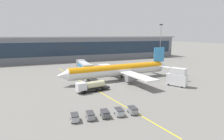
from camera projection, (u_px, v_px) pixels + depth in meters
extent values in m
plane|color=slate|center=(106.00, 85.00, 66.65)|extent=(700.00, 700.00, 0.00)
cube|color=yellow|center=(89.00, 86.00, 66.16)|extent=(9.45, 79.51, 0.01)
cube|color=slate|center=(43.00, 50.00, 124.46)|extent=(196.25, 17.66, 15.43)
cube|color=#1E2D42|center=(44.00, 50.00, 116.29)|extent=(190.36, 0.16, 8.64)
cube|color=#99999E|center=(42.00, 37.00, 122.98)|extent=(200.17, 18.02, 1.00)
cylinder|color=white|center=(119.00, 70.00, 74.14)|extent=(40.76, 6.77, 4.20)
cylinder|color=orange|center=(119.00, 69.00, 74.07)|extent=(39.94, 6.55, 4.03)
cone|color=white|center=(63.00, 76.00, 64.42)|extent=(4.44, 4.25, 3.99)
cone|color=white|center=(162.00, 65.00, 83.87)|extent=(5.25, 3.88, 3.57)
cube|color=#388CD1|center=(159.00, 55.00, 82.02)|extent=(5.47, 0.71, 6.29)
cube|color=white|center=(164.00, 67.00, 78.96)|extent=(2.42, 6.83, 0.24)
cube|color=white|center=(152.00, 64.00, 86.31)|extent=(2.42, 6.83, 0.24)
cube|color=white|center=(138.00, 76.00, 65.56)|extent=(5.87, 17.31, 0.40)
cube|color=white|center=(110.00, 67.00, 84.17)|extent=(5.87, 17.31, 0.40)
cylinder|color=#939399|center=(130.00, 78.00, 68.06)|extent=(3.37, 2.51, 2.31)
cylinder|color=#939399|center=(111.00, 71.00, 81.30)|extent=(3.37, 2.51, 2.31)
cylinder|color=black|center=(83.00, 83.00, 68.21)|extent=(1.02, 0.46, 1.00)
cylinder|color=slate|center=(83.00, 80.00, 68.06)|extent=(0.20, 0.20, 1.65)
cylinder|color=black|center=(127.00, 79.00, 74.16)|extent=(1.02, 0.46, 1.00)
cylinder|color=slate|center=(127.00, 77.00, 74.01)|extent=(0.20, 0.20, 1.65)
cylinder|color=black|center=(122.00, 77.00, 77.47)|extent=(1.02, 0.46, 1.00)
cylinder|color=slate|center=(122.00, 75.00, 77.32)|extent=(0.20, 0.20, 1.65)
cube|color=#B2B7BC|center=(84.00, 66.00, 77.07)|extent=(3.96, 14.43, 2.80)
cube|color=#2D84C6|center=(84.00, 66.00, 77.09)|extent=(3.92, 12.16, 1.54)
cube|color=#9EA3A8|center=(88.00, 69.00, 70.46)|extent=(3.81, 3.44, 2.94)
cylinder|color=#4C4C51|center=(88.00, 77.00, 71.04)|extent=(0.70, 0.70, 3.65)
cube|color=#262628|center=(88.00, 81.00, 71.34)|extent=(1.92, 1.92, 0.30)
cylinder|color=gray|center=(81.00, 63.00, 83.68)|extent=(3.90, 3.90, 3.08)
cylinder|color=gray|center=(81.00, 71.00, 84.27)|extent=(1.80, 1.80, 3.65)
cube|color=#232326|center=(94.00, 89.00, 59.62)|extent=(10.27, 4.01, 0.50)
cube|color=silver|center=(81.00, 87.00, 57.09)|extent=(3.15, 2.90, 2.50)
cube|color=black|center=(77.00, 86.00, 56.34)|extent=(0.51, 2.30, 1.12)
cylinder|color=beige|center=(95.00, 84.00, 59.53)|extent=(6.27, 3.10, 2.20)
cylinder|color=black|center=(85.00, 92.00, 56.67)|extent=(1.04, 0.50, 1.00)
cylinder|color=black|center=(81.00, 90.00, 58.64)|extent=(1.04, 0.50, 1.00)
cylinder|color=black|center=(97.00, 90.00, 58.84)|extent=(1.04, 0.50, 1.00)
cylinder|color=black|center=(93.00, 88.00, 60.82)|extent=(1.04, 0.50, 1.00)
cylinder|color=black|center=(103.00, 89.00, 59.94)|extent=(1.04, 0.50, 1.00)
cylinder|color=black|center=(99.00, 87.00, 61.92)|extent=(1.04, 0.50, 1.00)
cube|color=white|center=(177.00, 80.00, 65.21)|extent=(5.13, 7.22, 3.80)
cube|color=silver|center=(178.00, 71.00, 64.45)|extent=(4.30, 5.63, 2.20)
cylinder|color=black|center=(169.00, 85.00, 66.29)|extent=(0.48, 0.65, 0.60)
cylinder|color=black|center=(171.00, 83.00, 67.94)|extent=(0.48, 0.65, 0.60)
cylinder|color=black|center=(182.00, 87.00, 63.17)|extent=(0.48, 0.65, 0.60)
cylinder|color=black|center=(185.00, 86.00, 64.82)|extent=(0.48, 0.65, 0.60)
cube|color=yellow|center=(176.00, 78.00, 73.76)|extent=(5.18, 5.91, 1.10)
cube|color=black|center=(176.00, 74.00, 73.50)|extent=(5.28, 6.27, 2.38)
cylinder|color=black|center=(169.00, 79.00, 74.12)|extent=(0.57, 0.63, 0.60)
cylinder|color=black|center=(170.00, 78.00, 75.59)|extent=(0.57, 0.63, 0.60)
cylinder|color=black|center=(181.00, 81.00, 72.13)|extent=(0.57, 0.63, 0.60)
cylinder|color=black|center=(181.00, 80.00, 73.60)|extent=(0.57, 0.63, 0.60)
cube|color=#B2B7BC|center=(75.00, 118.00, 38.69)|extent=(1.77, 2.74, 1.10)
cube|color=#333338|center=(75.00, 114.00, 38.57)|extent=(1.80, 2.80, 0.10)
cylinder|color=black|center=(71.00, 119.00, 39.55)|extent=(0.16, 0.37, 0.36)
cylinder|color=black|center=(78.00, 118.00, 39.99)|extent=(0.16, 0.37, 0.36)
cylinder|color=black|center=(72.00, 123.00, 37.60)|extent=(0.16, 0.37, 0.36)
cylinder|color=black|center=(79.00, 122.00, 38.04)|extent=(0.16, 0.37, 0.36)
cube|color=gray|center=(90.00, 116.00, 39.63)|extent=(1.77, 2.74, 1.10)
cube|color=#333338|center=(90.00, 113.00, 39.50)|extent=(1.80, 2.80, 0.10)
cylinder|color=black|center=(86.00, 117.00, 40.48)|extent=(0.16, 0.37, 0.36)
cylinder|color=black|center=(93.00, 116.00, 40.92)|extent=(0.16, 0.37, 0.36)
cylinder|color=black|center=(88.00, 121.00, 38.53)|extent=(0.16, 0.37, 0.36)
cylinder|color=black|center=(95.00, 120.00, 38.97)|extent=(0.16, 0.37, 0.36)
cube|color=#595B60|center=(105.00, 114.00, 40.56)|extent=(1.77, 2.74, 1.10)
cube|color=#333338|center=(105.00, 111.00, 40.43)|extent=(1.80, 2.80, 0.10)
cylinder|color=black|center=(101.00, 115.00, 41.42)|extent=(0.16, 0.37, 0.36)
cylinder|color=black|center=(107.00, 114.00, 41.85)|extent=(0.16, 0.37, 0.36)
cylinder|color=black|center=(103.00, 119.00, 39.46)|extent=(0.16, 0.37, 0.36)
cylinder|color=black|center=(110.00, 118.00, 39.90)|extent=(0.16, 0.37, 0.36)
cube|color=#B2B7BC|center=(119.00, 112.00, 41.49)|extent=(1.77, 2.74, 1.10)
cube|color=#333338|center=(119.00, 109.00, 41.37)|extent=(1.80, 2.80, 0.10)
cylinder|color=black|center=(114.00, 113.00, 42.35)|extent=(0.16, 0.37, 0.36)
cylinder|color=black|center=(121.00, 112.00, 42.79)|extent=(0.16, 0.37, 0.36)
cylinder|color=black|center=(118.00, 117.00, 40.40)|extent=(0.16, 0.37, 0.36)
cylinder|color=black|center=(124.00, 116.00, 40.83)|extent=(0.16, 0.37, 0.36)
cube|color=gray|center=(133.00, 110.00, 42.42)|extent=(1.77, 2.74, 1.10)
cube|color=#333338|center=(133.00, 107.00, 42.30)|extent=(1.80, 2.80, 0.10)
cylinder|color=black|center=(128.00, 111.00, 43.28)|extent=(0.16, 0.37, 0.36)
cylinder|color=black|center=(134.00, 111.00, 43.72)|extent=(0.16, 0.37, 0.36)
cylinder|color=black|center=(131.00, 115.00, 41.33)|extent=(0.16, 0.37, 0.36)
cylinder|color=black|center=(138.00, 114.00, 41.77)|extent=(0.16, 0.37, 0.36)
cylinder|color=gray|center=(160.00, 42.00, 145.68)|extent=(0.44, 0.44, 24.67)
cube|color=#333338|center=(161.00, 25.00, 143.38)|extent=(2.80, 0.50, 0.80)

